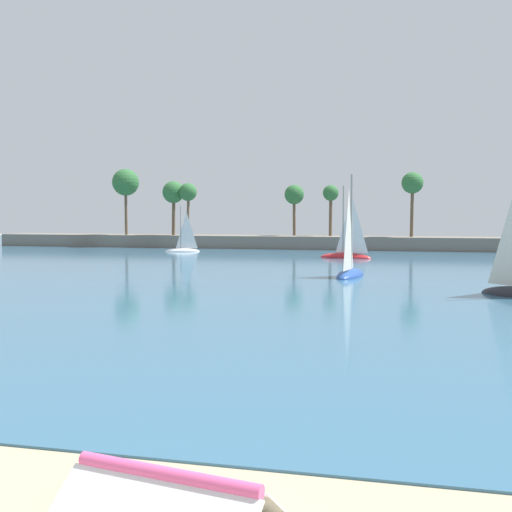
{
  "coord_description": "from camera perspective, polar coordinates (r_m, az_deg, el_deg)",
  "views": [
    {
      "loc": [
        6.64,
        -4.98,
        4.9
      ],
      "look_at": [
        2.98,
        10.13,
        3.87
      ],
      "focal_mm": 45.2,
      "sensor_mm": 36.0,
      "label": 1
    }
  ],
  "objects": [
    {
      "name": "folded_kite",
      "position": [
        10.55,
        -7.9,
        -20.0
      ],
      "size": [
        3.67,
        2.75,
        0.99
      ],
      "color": "white",
      "rests_on": "ground"
    },
    {
      "name": "sailboat_near_shore",
      "position": [
        70.48,
        8.03,
        0.44
      ],
      "size": [
        6.05,
        3.08,
        8.41
      ],
      "color": "red",
      "rests_on": "sea"
    },
    {
      "name": "sailboat_mid_bay",
      "position": [
        81.96,
        -6.45,
        0.78
      ],
      "size": [
        4.53,
        2.44,
        6.29
      ],
      "color": "white",
      "rests_on": "sea"
    },
    {
      "name": "sea",
      "position": [
        70.0,
        8.16,
        -0.23
      ],
      "size": [
        220.0,
        115.75,
        0.06
      ],
      "primitive_type": "cube",
      "color": "#33607F",
      "rests_on": "ground"
    },
    {
      "name": "sailboat_far_left",
      "position": [
        49.87,
        8.31,
        -0.94
      ],
      "size": [
        2.38,
        5.95,
        8.4
      ],
      "color": "#234793",
      "rests_on": "sea"
    },
    {
      "name": "palm_headland",
      "position": [
        87.54,
        10.32,
        2.28
      ],
      "size": [
        105.92,
        6.34,
        12.01
      ],
      "color": "slate",
      "rests_on": "ground"
    }
  ]
}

